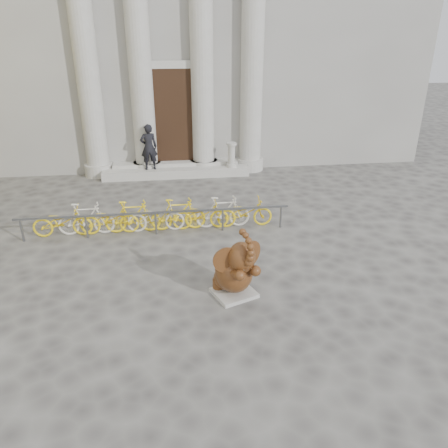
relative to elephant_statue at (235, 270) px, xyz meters
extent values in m
plane|color=#474442|center=(-1.05, -0.11, -0.65)|extent=(80.00, 80.00, 0.00)
cube|color=gray|center=(-1.05, 14.89, 5.35)|extent=(22.00, 10.00, 12.00)
cube|color=black|center=(-1.05, 9.81, 1.65)|extent=(2.40, 0.16, 4.00)
cylinder|color=#A8A59E|center=(-4.25, 9.69, 3.35)|extent=(0.90, 0.90, 8.00)
cylinder|color=#A8A59E|center=(-2.25, 9.69, 3.35)|extent=(0.90, 0.90, 8.00)
cylinder|color=#A8A59E|center=(0.15, 9.69, 3.35)|extent=(0.90, 0.90, 8.00)
cylinder|color=#A8A59E|center=(2.15, 9.69, 3.35)|extent=(0.90, 0.90, 8.00)
cube|color=#A8A59E|center=(-1.05, 9.29, -0.47)|extent=(6.00, 1.20, 0.36)
cube|color=#A8A59E|center=(-0.01, 0.03, -0.61)|extent=(1.13, 1.08, 0.09)
ellipsoid|color=black|center=(-0.08, 0.21, -0.29)|extent=(0.97, 0.95, 0.58)
ellipsoid|color=black|center=(-0.02, 0.04, -0.04)|extent=(1.20, 1.32, 0.94)
cylinder|color=black|center=(-0.35, 0.23, -0.45)|extent=(0.35, 0.35, 0.23)
cylinder|color=black|center=(0.10, 0.41, -0.45)|extent=(0.35, 0.35, 0.23)
cylinder|color=black|center=(-0.07, -0.36, 0.14)|extent=(0.40, 0.58, 0.36)
cylinder|color=black|center=(0.30, -0.22, 0.14)|extent=(0.40, 0.58, 0.36)
ellipsoid|color=black|center=(0.10, -0.26, 0.46)|extent=(0.78, 0.76, 0.72)
cylinder|color=black|center=(-0.22, -0.27, 0.42)|extent=(0.61, 0.08, 0.61)
cylinder|color=black|center=(0.35, -0.05, 0.42)|extent=(0.50, 0.42, 0.61)
cone|color=beige|center=(0.07, -0.46, 0.32)|extent=(0.17, 0.20, 0.10)
cone|color=beige|center=(0.27, -0.39, 0.32)|extent=(0.09, 0.21, 0.10)
cube|color=slate|center=(-1.82, 3.55, 0.05)|extent=(8.00, 0.06, 0.06)
cylinder|color=slate|center=(-5.62, 3.55, -0.30)|extent=(0.06, 0.06, 0.70)
cylinder|color=slate|center=(-3.82, 3.55, -0.30)|extent=(0.06, 0.06, 0.70)
cylinder|color=slate|center=(-1.82, 3.55, -0.30)|extent=(0.06, 0.06, 0.70)
cylinder|color=slate|center=(0.18, 3.55, -0.30)|extent=(0.06, 0.06, 0.70)
cylinder|color=slate|center=(1.98, 3.55, -0.30)|extent=(0.06, 0.06, 0.70)
imported|color=yellow|center=(-4.54, 3.80, -0.15)|extent=(1.70, 0.50, 1.00)
imported|color=beige|center=(-3.86, 3.80, -0.15)|extent=(1.66, 0.47, 1.00)
imported|color=yellow|center=(-3.18, 3.80, -0.15)|extent=(1.70, 0.50, 1.00)
imported|color=yellow|center=(-2.50, 3.80, -0.15)|extent=(1.66, 0.47, 1.00)
imported|color=beige|center=(-1.82, 3.80, -0.15)|extent=(1.70, 0.50, 1.00)
imported|color=yellow|center=(-1.14, 3.80, -0.15)|extent=(1.66, 0.47, 1.00)
imported|color=yellow|center=(-0.46, 3.80, -0.15)|extent=(1.70, 0.50, 1.00)
imported|color=beige|center=(0.22, 3.80, -0.15)|extent=(1.66, 0.47, 1.00)
imported|color=yellow|center=(0.90, 3.80, -0.15)|extent=(1.70, 0.50, 1.00)
imported|color=black|center=(-2.11, 9.08, 0.63)|extent=(0.74, 0.55, 1.84)
cylinder|color=#A8A59E|center=(1.24, 8.99, -0.23)|extent=(0.42, 0.42, 0.12)
cylinder|color=#A8A59E|center=(1.24, 8.99, 0.17)|extent=(0.29, 0.29, 0.93)
cylinder|color=#A8A59E|center=(1.24, 8.99, 0.67)|extent=(0.42, 0.42, 0.10)
camera|label=1|loc=(-1.36, -8.42, 4.97)|focal=35.00mm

